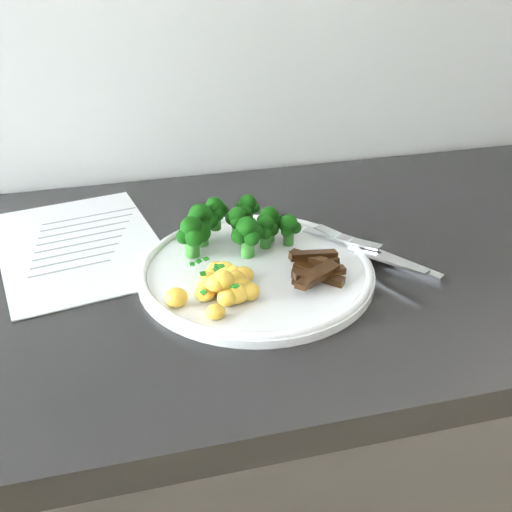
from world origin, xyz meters
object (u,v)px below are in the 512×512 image
(plate, at_px, (256,270))
(fork, at_px, (371,252))
(broccoli, at_px, (231,224))
(knife, at_px, (388,258))
(beef_strips, at_px, (316,270))
(recipe_paper, at_px, (79,245))
(potatoes, at_px, (222,284))

(plate, xyz_separation_m, fork, (0.15, -0.01, 0.01))
(broccoli, xyz_separation_m, knife, (0.20, -0.08, -0.04))
(plate, xyz_separation_m, beef_strips, (0.07, -0.04, 0.01))
(broccoli, relative_size, fork, 1.05)
(plate, height_order, beef_strips, beef_strips)
(beef_strips, bearing_deg, plate, 151.46)
(recipe_paper, height_order, broccoli, broccoli)
(plate, bearing_deg, recipe_paper, 147.96)
(plate, distance_m, beef_strips, 0.08)
(potatoes, xyz_separation_m, knife, (0.23, 0.03, -0.02))
(recipe_paper, xyz_separation_m, plate, (0.22, -0.14, 0.01))
(potatoes, height_order, knife, potatoes)
(recipe_paper, height_order, knife, knife)
(broccoli, xyz_separation_m, potatoes, (-0.04, -0.11, -0.02))
(recipe_paper, relative_size, fork, 2.06)
(recipe_paper, relative_size, potatoes, 2.96)
(potatoes, relative_size, knife, 0.67)
(plate, distance_m, broccoli, 0.08)
(broccoli, height_order, knife, broccoli)
(broccoli, height_order, fork, broccoli)
(plate, bearing_deg, broccoli, 105.01)
(recipe_paper, xyz_separation_m, knife, (0.40, -0.15, 0.01))
(plate, relative_size, beef_strips, 3.27)
(plate, bearing_deg, beef_strips, -28.54)
(beef_strips, height_order, knife, beef_strips)
(beef_strips, bearing_deg, knife, 12.74)
(potatoes, bearing_deg, beef_strips, 4.22)
(plate, relative_size, fork, 1.86)
(fork, relative_size, knife, 0.96)
(recipe_paper, distance_m, beef_strips, 0.34)
(recipe_paper, xyz_separation_m, potatoes, (0.17, -0.18, 0.02))
(recipe_paper, xyz_separation_m, broccoli, (0.20, -0.07, 0.04))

